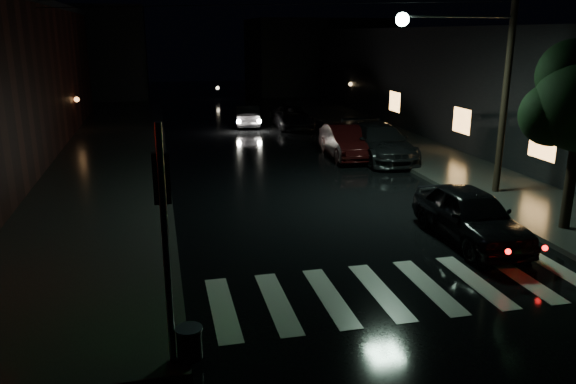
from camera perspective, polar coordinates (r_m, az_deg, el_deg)
ground at (r=12.08m, az=-0.59°, el=-12.22°), size 120.00×120.00×0.00m
sidewalk_left at (r=25.19m, az=-18.91°, el=2.12°), size 6.00×44.00×0.15m
sidewalk_right at (r=27.90m, az=13.40°, el=3.82°), size 4.00×44.00×0.15m
building_right at (r=34.44m, az=21.40°, el=10.32°), size 10.00×40.00×6.00m
building_far_left at (r=55.97m, az=-21.57°, el=13.06°), size 14.00×10.00×8.00m
building_far_right at (r=57.79m, az=3.40°, el=13.66°), size 14.00×10.00×7.00m
crosswalk at (r=13.39m, az=11.75°, el=-9.60°), size 9.00×3.00×0.01m
signal_pole_corner at (r=9.86m, az=-11.14°, el=-9.30°), size 0.68×0.61×4.20m
utility_pole at (r=20.69m, az=19.92°, el=11.93°), size 4.92×0.44×8.00m
parked_car_a at (r=16.56m, az=18.06°, el=-2.25°), size 1.80×4.46×1.52m
parked_car_b at (r=26.59m, az=5.93°, el=5.10°), size 1.88×4.70×1.52m
parked_car_c at (r=26.42m, az=9.20°, el=5.03°), size 2.34×5.63×1.63m
parked_car_d at (r=35.00m, az=0.44°, el=7.60°), size 2.25×4.76×1.32m
oncoming_car at (r=35.80m, az=-4.11°, el=7.76°), size 1.92×4.19×1.33m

